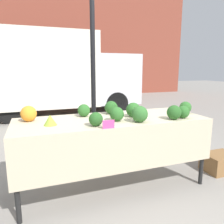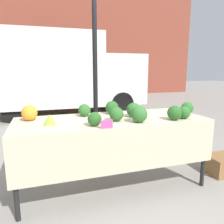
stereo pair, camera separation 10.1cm
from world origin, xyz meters
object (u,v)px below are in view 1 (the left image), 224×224
object	(u,v)px
parked_truck	(58,73)
price_sign	(109,124)
orange_cauliflower	(29,114)
produce_crate	(220,162)

from	to	relation	value
parked_truck	price_sign	xyz separation A→B (m)	(-0.09, -5.28, -0.43)
orange_cauliflower	price_sign	bearing A→B (deg)	-38.60
orange_cauliflower	produce_crate	size ratio (longest dim) A/B	0.40
parked_truck	produce_crate	size ratio (longest dim) A/B	10.42
orange_cauliflower	produce_crate	bearing A→B (deg)	-7.91
orange_cauliflower	produce_crate	xyz separation A→B (m)	(2.53, -0.35, -0.83)
price_sign	produce_crate	bearing A→B (deg)	7.91
parked_truck	orange_cauliflower	world-z (taller)	parked_truck
price_sign	orange_cauliflower	bearing A→B (deg)	141.40
parked_truck	orange_cauliflower	size ratio (longest dim) A/B	26.22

